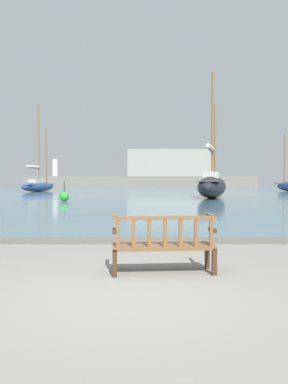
% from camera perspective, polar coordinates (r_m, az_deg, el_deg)
% --- Properties ---
extents(ground_plane, '(160.00, 160.00, 0.00)m').
position_cam_1_polar(ground_plane, '(5.05, -2.30, -15.09)').
color(ground_plane, gray).
extents(harbor_water, '(100.00, 80.00, 0.08)m').
position_cam_1_polar(harbor_water, '(48.85, -0.53, 0.13)').
color(harbor_water, slate).
rests_on(harbor_water, ground).
extents(quay_edge_kerb, '(40.00, 0.30, 0.12)m').
position_cam_1_polar(quay_edge_kerb, '(8.79, -1.43, -7.40)').
color(quay_edge_kerb, '#5B5954').
rests_on(quay_edge_kerb, ground).
extents(park_bench, '(1.63, 0.63, 0.92)m').
position_cam_1_polar(park_bench, '(5.95, 2.99, -7.85)').
color(park_bench, '#3D2A19').
rests_on(park_bench, ground).
extents(sailboat_nearest_port, '(3.27, 8.67, 10.77)m').
position_cam_1_polar(sailboat_nearest_port, '(47.90, -15.81, 1.04)').
color(sailboat_nearest_port, navy).
rests_on(sailboat_nearest_port, harbor_water).
extents(sailboat_far_port, '(4.33, 9.06, 9.86)m').
position_cam_1_polar(sailboat_far_port, '(29.89, 10.33, 1.08)').
color(sailboat_far_port, black).
rests_on(sailboat_far_port, harbor_water).
extents(channel_buoy, '(0.62, 0.62, 1.32)m').
position_cam_1_polar(channel_buoy, '(25.35, -12.04, -0.66)').
color(channel_buoy, green).
rests_on(channel_buoy, harbor_water).
extents(far_breakwater, '(41.29, 2.40, 6.99)m').
position_cam_1_polar(far_breakwater, '(66.82, 1.22, 2.70)').
color(far_breakwater, slate).
rests_on(far_breakwater, ground).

